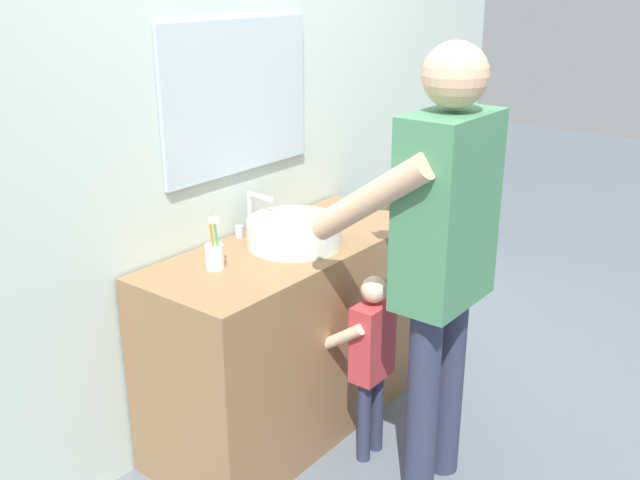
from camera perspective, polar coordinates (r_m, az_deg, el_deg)
The scene contains 8 objects.
ground_plane at distance 3.23m, azimuth 2.18°, elevation -15.50°, with size 14.00×14.00×0.00m, color slate.
back_wall at distance 3.07m, azimuth -7.05°, elevation 10.07°, with size 4.40×0.10×2.70m.
vanity_cabinet at distance 3.16m, azimuth -2.16°, elevation -7.40°, with size 1.33×0.54×0.83m, color olive.
sink_basin at distance 2.96m, azimuth -1.98°, elevation 0.63°, with size 0.39×0.39×0.11m.
faucet at distance 3.10m, azimuth -5.27°, elevation 1.93°, with size 0.18×0.14×0.18m.
toothbrush_cup at distance 2.75m, azimuth -8.19°, elevation -1.17°, with size 0.07×0.07×0.21m.
child_toddler at distance 2.92m, azimuth 3.95°, elevation -8.63°, with size 0.24×0.24×0.79m.
adult_parent at distance 2.59m, azimuth 9.38°, elevation 0.14°, with size 0.52×0.55×1.68m.
Camera 1 is at (-2.14, -1.51, 1.88)m, focal length 41.19 mm.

